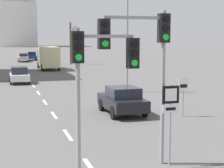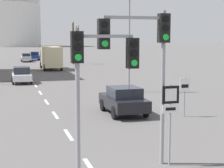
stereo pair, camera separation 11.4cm
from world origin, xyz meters
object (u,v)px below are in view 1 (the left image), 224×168
speed_limit_sign (183,90)px  delivery_truck (48,57)px  traffic_signal_near_right (144,49)px  sedan_near_left (122,100)px  route_sign_post (170,110)px  sedan_mid_centre (32,56)px  traffic_signal_centre_tall (98,65)px  sedan_near_right (23,57)px  street_lamp_right (122,31)px  sedan_far_left (19,75)px

speed_limit_sign → delivery_truck: bearing=95.6°
traffic_signal_near_right → delivery_truck: traffic_signal_near_right is taller
traffic_signal_near_right → sedan_near_left: (2.05, 8.45, -3.16)m
route_sign_post → sedan_mid_centre: route_sign_post is taller
traffic_signal_centre_tall → sedan_near_right: size_ratio=1.01×
traffic_signal_centre_tall → route_sign_post: size_ratio=1.66×
traffic_signal_centre_tall → route_sign_post: (2.55, 0.16, -1.59)m
street_lamp_right → sedan_near_left: (-2.65, -8.29, -4.07)m
sedan_near_left → speed_limit_sign: bearing=-28.1°
traffic_signal_near_right → sedan_far_left: 25.86m
delivery_truck → sedan_near_right: bearing=97.4°
traffic_signal_centre_tall → sedan_near_right: traffic_signal_centre_tall is taller
traffic_signal_centre_tall → speed_limit_sign: (6.70, 7.22, -2.00)m
speed_limit_sign → sedan_near_left: speed_limit_sign is taller
speed_limit_sign → sedan_far_left: (-7.90, 18.65, -0.72)m
traffic_signal_near_right → sedan_far_left: traffic_signal_near_right is taller
sedan_near_left → sedan_near_right: (-2.64, 49.98, -0.01)m
route_sign_post → street_lamp_right: bearing=77.4°
route_sign_post → sedan_near_left: (1.14, 8.67, -1.10)m
route_sign_post → speed_limit_sign: route_sign_post is taller
route_sign_post → street_lamp_right: street_lamp_right is taller
traffic_signal_near_right → traffic_signal_centre_tall: (-1.65, -0.37, -0.47)m
street_lamp_right → sedan_far_left: size_ratio=1.77×
traffic_signal_near_right → speed_limit_sign: bearing=53.6°
speed_limit_sign → sedan_far_left: speed_limit_sign is taller
sedan_far_left → street_lamp_right: bearing=-49.2°
sedan_mid_centre → sedan_far_left: (-4.14, -37.59, -0.05)m
speed_limit_sign → street_lamp_right: (-0.35, 9.89, 3.38)m
sedan_near_left → delivery_truck: delivery_truck is taller
street_lamp_right → delivery_truck: street_lamp_right is taller
sedan_mid_centre → delivery_truck: delivery_truck is taller
sedan_near_right → sedan_far_left: sedan_far_left is taller
sedan_far_left → sedan_near_right: bearing=86.1°
traffic_signal_near_right → sedan_near_right: (-0.59, 58.43, -3.17)m
sedan_near_right → route_sign_post: bearing=-88.5°
sedan_near_right → sedan_far_left: 33.01m
delivery_truck → sedan_far_left: bearing=-107.5°
street_lamp_right → traffic_signal_centre_tall: bearing=-110.4°
traffic_signal_centre_tall → sedan_near_left: size_ratio=1.17×
traffic_signal_near_right → route_sign_post: traffic_signal_near_right is taller
street_lamp_right → sedan_near_right: size_ratio=1.71×
traffic_signal_centre_tall → sedan_near_left: 9.93m
sedan_near_left → sedan_near_right: size_ratio=0.86×
street_lamp_right → sedan_far_left: (-7.56, 8.76, -4.09)m
sedan_mid_centre → delivery_truck: (0.47, -22.91, 0.87)m
street_lamp_right → sedan_near_left: bearing=-107.7°
speed_limit_sign → street_lamp_right: size_ratio=0.28×
delivery_truck → street_lamp_right: bearing=-82.9°
sedan_near_right → sedan_far_left: bearing=-93.9°
speed_limit_sign → street_lamp_right: street_lamp_right is taller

